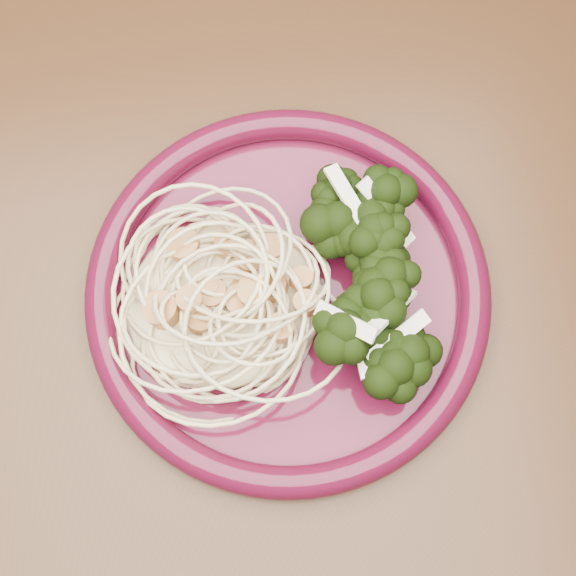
# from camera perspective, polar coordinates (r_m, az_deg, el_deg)

# --- Properties ---
(dining_table) EXTENTS (1.20, 0.80, 0.75)m
(dining_table) POSITION_cam_1_polar(r_m,az_deg,el_deg) (0.69, -5.00, 2.39)
(dining_table) COLOR #472814
(dining_table) RESTS_ON ground
(dinner_plate) EXTENTS (0.31, 0.31, 0.02)m
(dinner_plate) POSITION_cam_1_polar(r_m,az_deg,el_deg) (0.57, 0.00, -0.29)
(dinner_plate) COLOR #4E0C22
(dinner_plate) RESTS_ON dining_table
(spaghetti_pile) EXTENTS (0.15, 0.13, 0.03)m
(spaghetti_pile) POSITION_cam_1_polar(r_m,az_deg,el_deg) (0.55, -4.58, -0.75)
(spaghetti_pile) COLOR beige
(spaghetti_pile) RESTS_ON dinner_plate
(scallop_cluster) EXTENTS (0.12, 0.12, 0.04)m
(scallop_cluster) POSITION_cam_1_polar(r_m,az_deg,el_deg) (0.52, -4.88, 0.37)
(scallop_cluster) COLOR #BE8448
(scallop_cluster) RESTS_ON spaghetti_pile
(broccoli_pile) EXTENTS (0.10, 0.16, 0.05)m
(broccoli_pile) POSITION_cam_1_polar(r_m,az_deg,el_deg) (0.55, 5.65, 1.42)
(broccoli_pile) COLOR black
(broccoli_pile) RESTS_ON dinner_plate
(onion_garnish) EXTENTS (0.07, 0.10, 0.05)m
(onion_garnish) POSITION_cam_1_polar(r_m,az_deg,el_deg) (0.52, 5.99, 2.60)
(onion_garnish) COLOR white
(onion_garnish) RESTS_ON broccoli_pile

